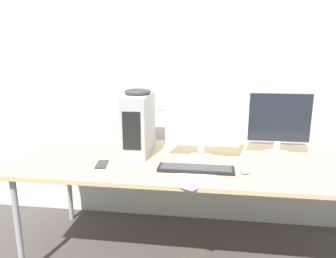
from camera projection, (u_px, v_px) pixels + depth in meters
name	position (u px, v px, depth m)	size (l,w,h in m)	color
wall_back	(211.00, 68.00, 2.69)	(8.00, 0.07, 2.70)	silver
desk	(207.00, 166.00, 2.27)	(2.58, 0.94, 0.76)	tan
pc_tower	(138.00, 124.00, 2.37)	(0.18, 0.41, 0.44)	#9E9EA3
headphones	(138.00, 92.00, 2.31)	(0.19, 0.19, 0.03)	#333338
monitor_main	(202.00, 123.00, 2.26)	(0.51, 0.17, 0.46)	#B7B7BC
monitor_right_near	(279.00, 121.00, 2.34)	(0.45, 0.17, 0.46)	#B7B7BC
keyboard	(196.00, 169.00, 2.07)	(0.48, 0.14, 0.02)	black
mouse	(245.00, 171.00, 2.03)	(0.05, 0.08, 0.03)	#B2B2B7
cell_phone	(102.00, 164.00, 2.17)	(0.09, 0.16, 0.01)	#232328
paper_sheet_left	(190.00, 178.00, 1.95)	(0.32, 0.36, 0.00)	white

